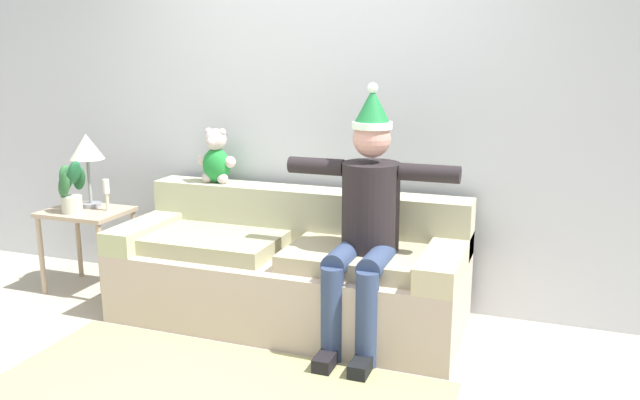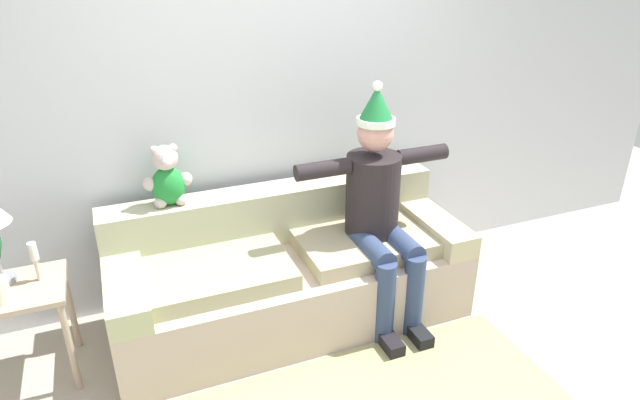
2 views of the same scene
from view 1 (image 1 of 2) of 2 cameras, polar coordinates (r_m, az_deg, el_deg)
name	(u,v)px [view 1 (image 1 of 2)]	position (r m, az deg, el deg)	size (l,w,h in m)	color
ground_plane	(213,394)	(3.42, -9.54, -16.70)	(10.00, 10.00, 0.00)	#AEA591
back_wall	(318,103)	(4.40, -0.18, 8.63)	(7.00, 0.10, 2.70)	silver
couch	(290,270)	(4.13, -2.66, -6.26)	(2.20, 0.87, 0.80)	#BEA998
person_seated	(366,216)	(3.69, 4.12, -1.40)	(1.02, 0.77, 1.52)	black
teddy_bear	(216,158)	(4.49, -9.23, 3.69)	(0.29, 0.17, 0.38)	#208535
side_table	(87,223)	(4.87, -20.05, -1.94)	(0.57, 0.44, 0.59)	tan
table_lamp	(87,150)	(4.85, -20.05, 4.18)	(0.24, 0.24, 0.53)	gray
potted_plant	(71,187)	(4.76, -21.27, 1.04)	(0.21, 0.22, 0.39)	#B8BBA5
candle_tall	(64,187)	(4.90, -21.87, 1.07)	(0.04, 0.04, 0.25)	beige
candle_short	(106,191)	(4.75, -18.48, 0.80)	(0.04, 0.04, 0.23)	beige
area_rug	(213,394)	(3.42, -9.53, -16.63)	(2.33, 1.07, 0.01)	tan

